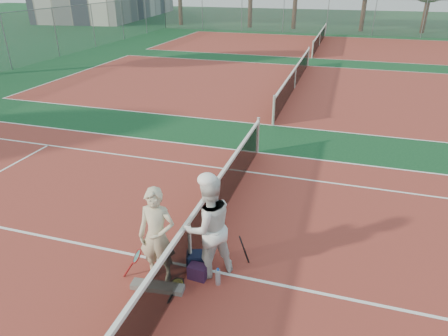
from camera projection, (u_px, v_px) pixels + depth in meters
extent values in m
plane|color=#103C1E|center=(191.00, 267.00, 7.28)|extent=(130.00, 130.00, 0.00)
cube|color=maroon|center=(191.00, 267.00, 7.28)|extent=(23.77, 10.97, 0.01)
cube|color=maroon|center=(294.00, 88.00, 18.91)|extent=(23.77, 10.97, 0.01)
cube|color=maroon|center=(319.00, 46.00, 30.55)|extent=(23.77, 10.97, 0.01)
imported|color=beige|center=(157.00, 236.00, 6.65)|extent=(0.67, 0.47, 1.76)
imported|color=white|center=(208.00, 227.00, 6.79)|extent=(1.16, 1.15, 1.89)
cube|color=black|center=(198.00, 260.00, 7.21)|extent=(0.46, 0.38, 0.31)
cube|color=#26102C|center=(198.00, 272.00, 6.97)|extent=(0.34, 0.24, 0.26)
cube|color=#615C57|center=(158.00, 287.00, 6.74)|extent=(0.93, 0.31, 0.10)
cylinder|color=silver|center=(218.00, 277.00, 6.81)|extent=(0.09, 0.09, 0.30)
cylinder|color=#382314|center=(250.00, 2.00, 40.38)|extent=(0.44, 0.44, 4.93)
cylinder|color=#382314|center=(295.00, 2.00, 39.30)|extent=(0.44, 0.44, 5.09)
cylinder|color=#382314|center=(364.00, 4.00, 37.47)|extent=(0.44, 0.44, 4.96)
cylinder|color=#382314|center=(427.00, 7.00, 36.43)|extent=(0.44, 0.44, 4.54)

